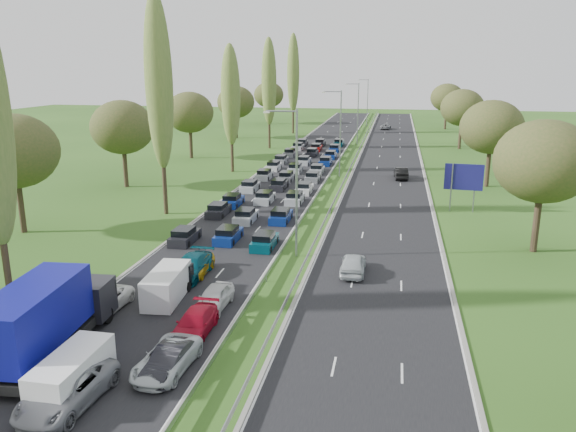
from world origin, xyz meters
The scene contains 25 objects.
ground centered at (4.50, 80.00, 0.00)m, with size 260.00×260.00×0.00m, color #284B17.
near_carriageway centered at (-2.25, 82.50, 0.00)m, with size 10.50×215.00×0.04m, color black.
far_carriageway centered at (11.25, 82.50, 0.00)m, with size 10.50×215.00×0.04m, color black.
central_reservation centered at (4.50, 82.50, 0.55)m, with size 2.36×215.00×0.32m.
lamp_columns centered at (4.50, 78.00, 6.00)m, with size 0.18×140.18×12.00m.
poplar_row centered at (-11.50, 68.17, 12.39)m, with size 2.80×127.80×22.44m.
woodland_left centered at (-22.00, 62.63, 7.68)m, with size 8.00×166.00×11.10m.
woodland_right centered at (24.00, 66.67, 7.68)m, with size 8.00×153.00×11.10m.
traffic_queue_fill centered at (-2.25, 77.41, 0.44)m, with size 9.06×69.27×0.80m.
near_car_2 centered at (-5.70, 30.11, 0.68)m, with size 2.19×4.75×1.32m, color white.
near_car_6 centered at (-2.16, 20.24, 0.80)m, with size 2.59×5.61×1.56m, color gray.
near_car_7 centered at (-2.37, 36.87, 0.81)m, with size 2.20×5.41×1.57m, color #054655.
near_car_8 centered at (-2.09, 37.63, 0.73)m, with size 1.68×4.19×1.43m, color #BA900C.
near_car_9 centered at (1.31, 23.86, 0.70)m, with size 1.45×4.15×1.37m, color black.
near_car_10 centered at (1.13, 23.97, 0.70)m, with size 2.26×4.90×1.36m, color silver.
near_car_11 centered at (1.12, 28.14, 0.70)m, with size 1.91×4.69×1.36m, color maroon.
near_car_12 centered at (1.08, 31.87, 0.74)m, with size 1.70×4.23×1.44m, color silver.
far_car_0 centered at (9.41, 39.86, 0.79)m, with size 1.83×4.54×1.55m, color #B4BBBE.
far_car_1 centered at (13.05, 78.12, 0.81)m, with size 1.67×4.80×1.58m, color black.
far_car_2 centered at (9.51, 141.71, 0.71)m, with size 2.30×4.99×1.39m, color slate.
blue_lorry centered at (-5.81, 24.42, 2.18)m, with size 2.79×10.06×4.25m.
white_van_front centered at (-2.49, 21.47, 1.03)m, with size 1.95×4.98×2.00m.
white_van_rear centered at (-2.44, 32.78, 1.05)m, with size 1.99×5.09×2.04m.
info_sign centered at (-9.40, 27.44, 1.37)m, with size 1.47×0.50×2.10m.
direction_sign centered at (19.40, 60.73, 3.57)m, with size 4.00×0.42×5.20m.
Camera 1 is at (12.10, -0.22, 15.19)m, focal length 35.00 mm.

